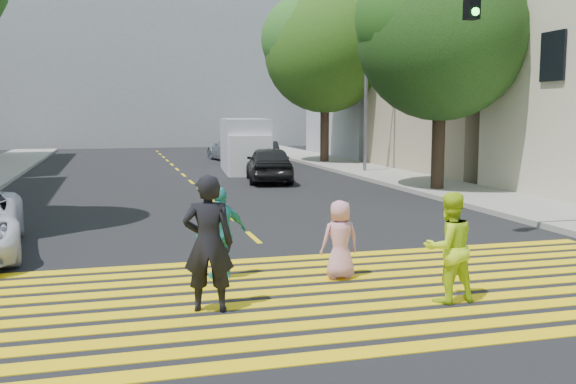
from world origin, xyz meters
name	(u,v)px	position (x,y,z in m)	size (l,w,h in m)	color
ground	(345,320)	(0.00, 0.00, 0.00)	(120.00, 120.00, 0.00)	black
sidewalk_right	(416,182)	(8.50, 15.00, 0.07)	(3.00, 60.00, 0.15)	gray
crosswalk	(317,294)	(0.00, 1.28, 0.01)	(13.40, 5.30, 0.01)	yellow
lane_line	(180,172)	(0.00, 22.50, 0.01)	(0.12, 34.40, 0.01)	yellow
building_right_tan	(506,66)	(15.00, 19.00, 5.00)	(10.00, 10.00, 10.00)	tan
building_right_grey	(404,78)	(15.00, 30.00, 5.00)	(10.00, 10.00, 10.00)	gray
backdrop_block	(148,74)	(0.00, 48.00, 6.00)	(30.00, 8.00, 12.00)	gray
tree_right_near	(444,27)	(8.07, 12.36, 5.72)	(7.08, 6.68, 8.46)	#332218
tree_right_far	(327,45)	(8.20, 25.27, 6.38)	(8.42, 8.09, 9.45)	black
pedestrian_man	(208,243)	(-1.74, 0.89, 0.98)	(0.72, 0.47, 1.96)	black
pedestrian_woman	(449,247)	(1.77, 0.41, 0.83)	(0.80, 0.63, 1.65)	#C4EC1D
pedestrian_child	(340,240)	(0.66, 2.09, 0.67)	(0.66, 0.43, 1.35)	pink
pedestrian_extra	(221,233)	(-1.28, 2.61, 0.79)	(0.92, 0.38, 1.57)	teal
dark_car_near	(269,164)	(3.07, 17.22, 0.73)	(1.74, 4.31, 1.47)	black
silver_car	(233,149)	(3.67, 28.85, 0.69)	(1.94, 4.77, 1.38)	#969FAD
dark_car_parked	(265,153)	(4.87, 25.59, 0.63)	(1.32, 3.80, 1.25)	black
white_van	(245,147)	(3.01, 21.79, 1.19)	(2.49, 5.47, 2.50)	#ADADC1
street_lamp	(363,66)	(7.93, 19.41, 4.88)	(1.93, 0.37, 8.51)	slate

